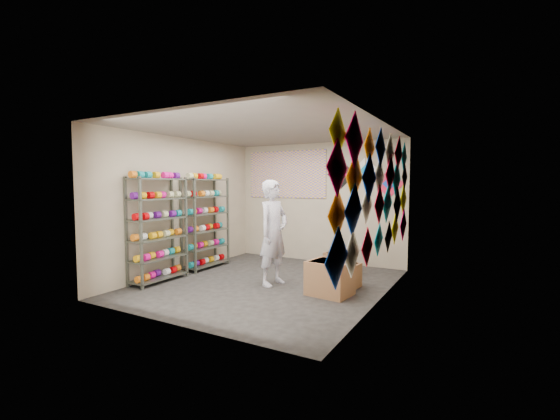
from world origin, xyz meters
The scene contains 12 objects.
ground centered at (0.00, 0.00, 0.00)m, with size 4.50×4.50×0.00m, color black.
room_walls centered at (0.00, 0.00, 1.64)m, with size 4.50×4.50×4.50m.
shelf_rack_front centered at (-1.78, -0.85, 0.95)m, with size 0.40×1.10×1.90m, color #4C5147.
shelf_rack_back centered at (-1.78, 0.45, 0.95)m, with size 0.40×1.10×1.90m, color #4C5147.
string_spools centered at (-1.78, -0.20, 1.05)m, with size 0.12×2.36×0.12m.
kite_wall_display centered at (1.98, -0.02, 1.66)m, with size 0.06×4.31×2.04m.
back_wall_kites centered at (1.06, 2.24, 1.94)m, with size 1.68×0.02×0.88m.
poster centered at (-0.80, 2.23, 2.00)m, with size 2.00×0.01×1.10m, color #694EAA.
shopkeeper centered at (0.13, 0.01, 0.92)m, with size 0.53×0.73×1.84m, color silver.
carton_a centered at (1.23, -0.09, 0.27)m, with size 0.65×0.54×0.54m, color brown.
carton_b centered at (1.27, 0.46, 0.21)m, with size 0.50×0.41×0.41m, color brown.
carton_c centered at (0.89, 1.29, 0.22)m, with size 0.45×0.50×0.44m, color brown.
Camera 1 is at (3.41, -5.61, 1.77)m, focal length 24.00 mm.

